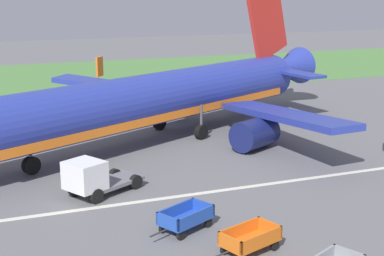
{
  "coord_description": "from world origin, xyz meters",
  "views": [
    {
      "loc": [
        -8.82,
        -15.34,
        10.95
      ],
      "look_at": [
        3.07,
        15.31,
        2.8
      ],
      "focal_mm": 53.09,
      "sensor_mm": 36.0,
      "label": 1
    }
  ],
  "objects": [
    {
      "name": "grass_strip",
      "position": [
        0.0,
        56.47,
        0.03
      ],
      "size": [
        220.0,
        28.0,
        0.06
      ],
      "primitive_type": "cube",
      "color": "#518442",
      "rests_on": "ground"
    },
    {
      "name": "airplane",
      "position": [
        4.26,
        23.7,
        3.05
      ],
      "size": [
        35.16,
        29.0,
        11.34
      ],
      "color": "#28389E",
      "rests_on": "ground"
    },
    {
      "name": "service_truck_beside_carts",
      "position": [
        -3.39,
        13.39,
        1.1
      ],
      "size": [
        4.75,
        3.79,
        2.1
      ],
      "color": "slate",
      "rests_on": "ground"
    },
    {
      "name": "apron_stripe",
      "position": [
        0.0,
        11.78,
        0.01
      ],
      "size": [
        120.0,
        0.36,
        0.01
      ],
      "primitive_type": "cube",
      "color": "silver",
      "rests_on": "ground"
    },
    {
      "name": "baggage_cart_far_end",
      "position": [
        -0.25,
        7.56,
        0.6
      ],
      "size": [
        3.5,
        2.38,
        1.07
      ],
      "color": "#234CB2",
      "rests_on": "ground"
    },
    {
      "name": "baggage_cart_fourth_in_row",
      "position": [
        1.49,
        4.43,
        0.6
      ],
      "size": [
        3.59,
        2.15,
        1.07
      ],
      "color": "orange",
      "rests_on": "ground"
    }
  ]
}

